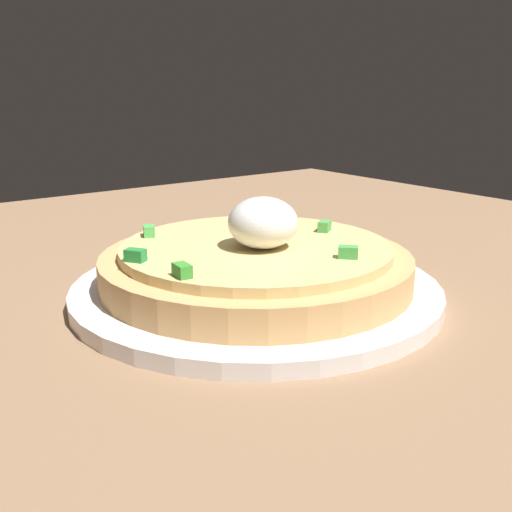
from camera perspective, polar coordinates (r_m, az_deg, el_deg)
dining_table at (r=54.15cm, az=8.99°, el=-1.67°), size 92.84×74.50×2.33cm
plate at (r=44.27cm, az=0.00°, el=-3.17°), size 26.44×26.44×1.09cm
pizza at (r=43.57cm, az=0.03°, el=-0.56°), size 22.21×22.21×6.45cm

